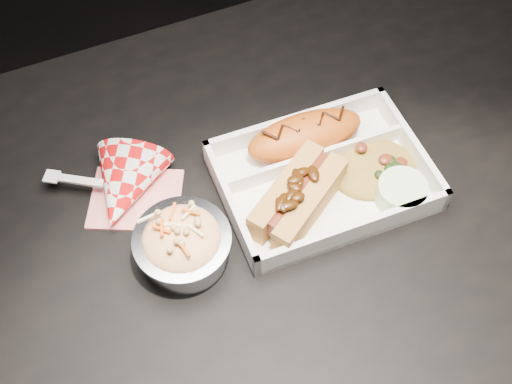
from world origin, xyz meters
TOP-DOWN VIEW (x-y plane):
  - dining_table at (0.00, 0.00)m, footprint 1.20×0.80m
  - food_tray at (0.08, 0.05)m, footprint 0.26×0.19m
  - fried_pastry at (0.08, 0.11)m, footprint 0.16×0.07m
  - hotdog at (0.04, 0.03)m, footprint 0.14×0.12m
  - fried_rice_mound at (0.15, 0.04)m, footprint 0.11×0.09m
  - cupcake_liner at (0.15, -0.01)m, footprint 0.06×0.06m
  - foil_coleslaw_cup at (-0.11, 0.02)m, footprint 0.11×0.11m
  - napkin_fork at (-0.15, 0.13)m, footprint 0.17×0.15m

SIDE VIEW (x-z plane):
  - dining_table at x=0.00m, z-range 0.28..1.03m
  - food_tray at x=0.08m, z-range 0.74..0.78m
  - napkin_fork at x=-0.15m, z-range 0.72..0.82m
  - cupcake_liner at x=0.15m, z-range 0.76..0.79m
  - fried_rice_mound at x=0.15m, z-range 0.76..0.79m
  - fried_pastry at x=0.08m, z-range 0.76..0.81m
  - foil_coleslaw_cup at x=-0.11m, z-range 0.75..0.82m
  - hotdog at x=0.04m, z-range 0.75..0.81m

